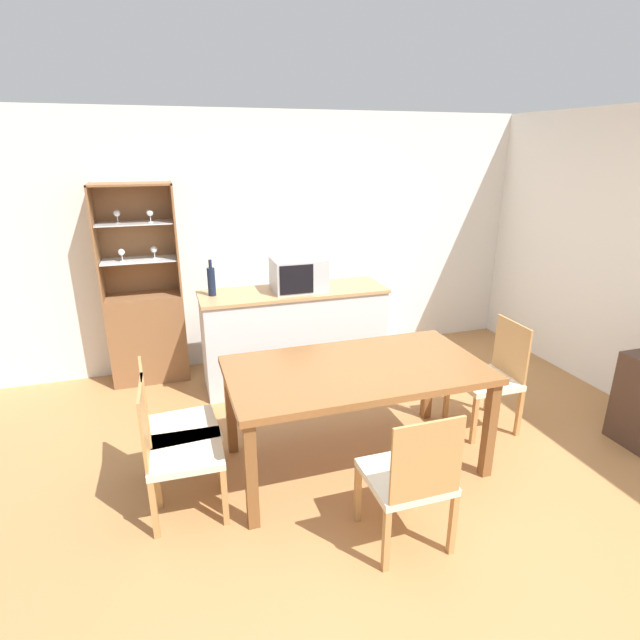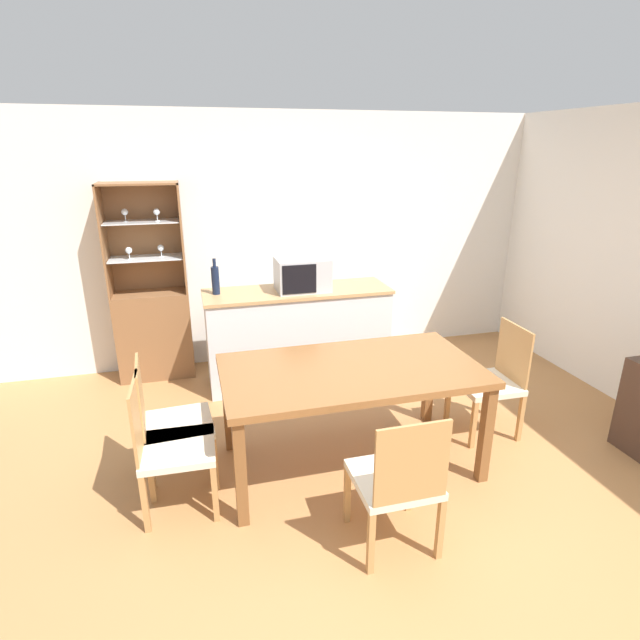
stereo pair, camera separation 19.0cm
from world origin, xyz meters
The scene contains 11 objects.
ground_plane centered at (0.00, 0.00, 0.00)m, with size 18.00×18.00×0.00m, color #B27A47.
wall_back centered at (0.00, 2.63, 1.27)m, with size 6.80×0.06×2.55m.
kitchen_counter centered at (-0.17, 1.93, 0.46)m, with size 1.76×0.56×0.93m.
display_cabinet centered at (-1.53, 2.42, 0.58)m, with size 0.71×0.37×1.90m.
dining_table centered at (-0.12, 0.46, 0.69)m, with size 1.78×0.97×0.77m.
dining_chair_head_near centered at (-0.12, -0.36, 0.45)m, with size 0.45×0.45×0.90m.
dining_chair_side_right_far centered at (1.11, 0.61, 0.45)m, with size 0.46×0.46×0.90m.
dining_chair_side_left_far centered at (-1.35, 0.61, 0.45)m, with size 0.48×0.48×0.90m.
dining_chair_side_left_near centered at (-1.35, 0.32, 0.45)m, with size 0.46×0.46×0.90m.
microwave centered at (-0.13, 1.91, 1.08)m, with size 0.49×0.36×0.30m.
wine_bottle centered at (-0.92, 1.99, 1.06)m, with size 0.07×0.07×0.33m.
Camera 1 is at (-1.32, -2.45, 2.21)m, focal length 28.00 mm.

